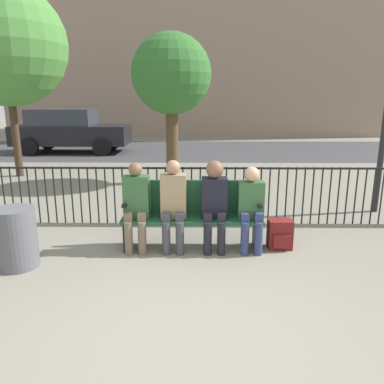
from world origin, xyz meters
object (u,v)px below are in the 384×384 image
(seated_person_3, at_px, (251,205))
(backpack, at_px, (280,234))
(seated_person_0, at_px, (136,202))
(parked_car_0, at_px, (70,130))
(park_bench, at_px, (192,212))
(seated_person_1, at_px, (173,201))
(seated_person_2, at_px, (214,200))
(tree_1, at_px, (171,76))
(trash_bin, at_px, (16,238))
(tree_0, at_px, (5,45))

(seated_person_3, xyz_separation_m, backpack, (0.42, 0.07, -0.44))
(seated_person_0, height_order, parked_car_0, parked_car_0)
(park_bench, bearing_deg, seated_person_1, -152.59)
(seated_person_1, distance_m, seated_person_2, 0.55)
(backpack, distance_m, tree_1, 5.05)
(seated_person_0, bearing_deg, trash_bin, -157.92)
(parked_car_0, distance_m, trash_bin, 10.23)
(seated_person_3, relative_size, tree_1, 0.33)
(trash_bin, bearing_deg, seated_person_0, 22.08)
(seated_person_2, bearing_deg, trash_bin, -166.93)
(park_bench, distance_m, parked_car_0, 10.34)
(seated_person_1, height_order, parked_car_0, parked_car_0)
(seated_person_0, height_order, tree_0, tree_0)
(seated_person_1, distance_m, seated_person_3, 1.04)
(seated_person_1, xyz_separation_m, trash_bin, (-1.89, -0.57, -0.31))
(seated_person_1, xyz_separation_m, seated_person_3, (1.03, -0.01, -0.04))
(trash_bin, bearing_deg, seated_person_1, 16.68)
(tree_1, distance_m, parked_car_0, 6.82)
(seated_person_0, relative_size, seated_person_3, 1.05)
(seated_person_1, relative_size, tree_0, 0.26)
(tree_0, relative_size, trash_bin, 6.42)
(seated_person_2, relative_size, tree_1, 0.35)
(tree_0, relative_size, parked_car_0, 1.14)
(seated_person_2, height_order, backpack, seated_person_2)
(tree_0, bearing_deg, seated_person_2, -44.84)
(tree_0, height_order, tree_1, tree_0)
(seated_person_1, height_order, tree_1, tree_1)
(tree_0, bearing_deg, backpack, -39.67)
(parked_car_0, bearing_deg, seated_person_1, -64.42)
(park_bench, xyz_separation_m, tree_1, (-0.53, 4.07, 2.02))
(park_bench, bearing_deg, parked_car_0, 117.13)
(backpack, relative_size, trash_bin, 0.55)
(backpack, bearing_deg, park_bench, 176.78)
(seated_person_3, bearing_deg, seated_person_2, 179.43)
(seated_person_1, height_order, seated_person_2, seated_person_1)
(trash_bin, bearing_deg, tree_1, 71.38)
(tree_0, bearing_deg, seated_person_3, -42.17)
(trash_bin, bearing_deg, park_bench, 18.00)
(backpack, xyz_separation_m, tree_1, (-1.74, 4.14, 2.32))
(seated_person_0, distance_m, tree_1, 4.59)
(seated_person_1, bearing_deg, tree_0, 131.81)
(park_bench, xyz_separation_m, seated_person_1, (-0.25, -0.13, 0.18))
(park_bench, xyz_separation_m, parked_car_0, (-4.71, 9.20, 0.34))
(tree_1, height_order, trash_bin, tree_1)
(seated_person_0, height_order, seated_person_1, seated_person_1)
(tree_0, bearing_deg, trash_bin, -65.39)
(parked_car_0, bearing_deg, trash_bin, -75.39)
(tree_1, bearing_deg, park_bench, -82.60)
(park_bench, distance_m, tree_0, 7.23)
(tree_1, bearing_deg, backpack, -67.20)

